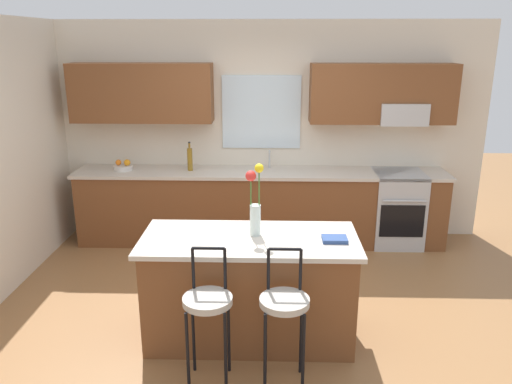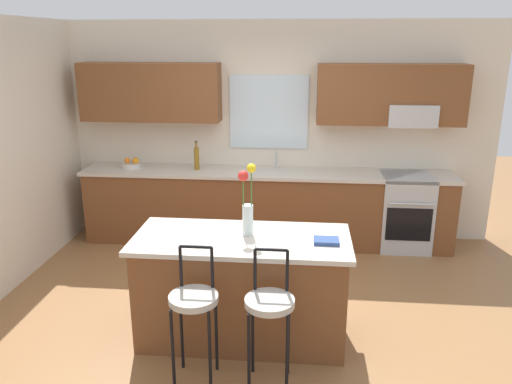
% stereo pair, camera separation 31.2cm
% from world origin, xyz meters
% --- Properties ---
extents(ground_plane, '(14.00, 14.00, 0.00)m').
position_xyz_m(ground_plane, '(0.00, 0.00, 0.00)').
color(ground_plane, olive).
extents(back_wall_assembly, '(5.60, 0.50, 2.70)m').
position_xyz_m(back_wall_assembly, '(0.03, 1.99, 1.51)').
color(back_wall_assembly, beige).
rests_on(back_wall_assembly, ground).
extents(counter_run, '(4.56, 0.64, 0.92)m').
position_xyz_m(counter_run, '(0.00, 1.70, 0.47)').
color(counter_run, brown).
rests_on(counter_run, ground).
extents(sink_faucet, '(0.02, 0.13, 0.23)m').
position_xyz_m(sink_faucet, '(0.11, 1.84, 1.06)').
color(sink_faucet, '#B7BABC').
rests_on(sink_faucet, counter_run).
extents(oven_range, '(0.60, 0.64, 0.92)m').
position_xyz_m(oven_range, '(1.69, 1.68, 0.46)').
color(oven_range, '#B7BABC').
rests_on(oven_range, ground).
extents(kitchen_island, '(1.78, 0.80, 0.92)m').
position_xyz_m(kitchen_island, '(-0.05, -0.46, 0.46)').
color(kitchen_island, brown).
rests_on(kitchen_island, ground).
extents(bar_stool_near, '(0.36, 0.36, 1.04)m').
position_xyz_m(bar_stool_near, '(-0.32, -1.08, 0.64)').
color(bar_stool_near, black).
rests_on(bar_stool_near, ground).
extents(bar_stool_middle, '(0.36, 0.36, 1.04)m').
position_xyz_m(bar_stool_middle, '(0.23, -1.08, 0.64)').
color(bar_stool_middle, black).
rests_on(bar_stool_middle, ground).
extents(flower_vase, '(0.15, 0.09, 0.61)m').
position_xyz_m(flower_vase, '(-0.00, -0.41, 1.18)').
color(flower_vase, silver).
rests_on(flower_vase, kitchen_island).
extents(cookbook, '(0.20, 0.15, 0.03)m').
position_xyz_m(cookbook, '(0.64, -0.52, 0.94)').
color(cookbook, navy).
rests_on(cookbook, kitchen_island).
extents(fruit_bowl_oranges, '(0.24, 0.24, 0.13)m').
position_xyz_m(fruit_bowl_oranges, '(-1.70, 1.70, 0.96)').
color(fruit_bowl_oranges, silver).
rests_on(fruit_bowl_oranges, counter_run).
extents(bottle_olive_oil, '(0.06, 0.06, 0.36)m').
position_xyz_m(bottle_olive_oil, '(-0.87, 1.70, 1.07)').
color(bottle_olive_oil, olive).
rests_on(bottle_olive_oil, counter_run).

